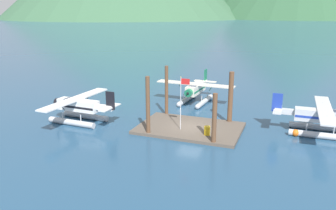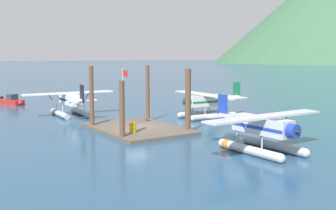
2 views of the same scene
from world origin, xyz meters
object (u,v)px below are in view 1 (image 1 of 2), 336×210
Objects in this scene: fuel_drum at (207,131)px; seaplane_white_port_aft at (78,108)px; mooring_buoy at (296,133)px; seaplane_cream_bow_left at (196,91)px; seaplane_silver_stbd_fwd at (320,119)px; flagpole at (182,97)px.

seaplane_white_port_aft is (-14.43, -0.38, 0.84)m from fuel_drum.
fuel_drum is 8.75m from mooring_buoy.
seaplane_silver_stbd_fwd is at bearing -25.05° from seaplane_cream_bow_left.
flagpole is 11.87m from seaplane_white_port_aft.
fuel_drum is at bearing -154.15° from seaplane_silver_stbd_fwd.
seaplane_silver_stbd_fwd is 16.40m from seaplane_cream_bow_left.
mooring_buoy is at bearing 9.89° from seaplane_white_port_aft.
seaplane_white_port_aft is at bearing -167.81° from seaplane_silver_stbd_fwd.
seaplane_cream_bow_left is at bearing 99.54° from flagpole.
flagpole reaches higher than fuel_drum.
seaplane_cream_bow_left reaches higher than mooring_buoy.
seaplane_cream_bow_left is at bearing 146.67° from mooring_buoy.
fuel_drum is 12.79m from seaplane_cream_bow_left.
seaplane_white_port_aft is 15.65m from seaplane_cream_bow_left.
seaplane_white_port_aft and seaplane_cream_bow_left have the same top height.
mooring_buoy is 0.07× the size of seaplane_silver_stbd_fwd.
flagpole is 7.78× the size of mooring_buoy.
fuel_drum is at bearing -156.22° from mooring_buoy.
seaplane_cream_bow_left reaches higher than fuel_drum.
fuel_drum is (2.79, -0.60, -2.96)m from flagpole.
seaplane_white_port_aft is at bearing -175.17° from flagpole.
seaplane_silver_stbd_fwd reaches higher than fuel_drum.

